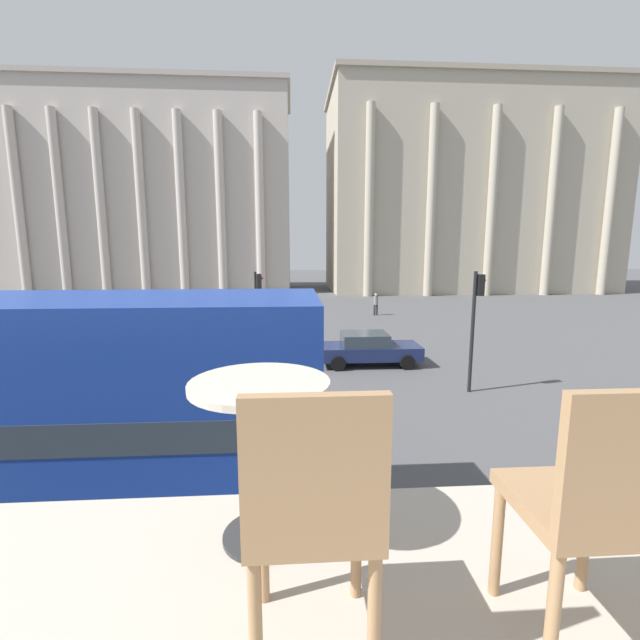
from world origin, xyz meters
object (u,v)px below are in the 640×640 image
at_px(pedestrian_grey, 376,303).
at_px(cafe_dining_table, 261,425).
at_px(cafe_chair_1, 595,503).
at_px(pedestrian_black, 181,310).
at_px(car_navy, 368,348).
at_px(pedestrian_blue, 263,302).
at_px(traffic_light_near, 475,315).
at_px(pedestrian_red, 214,342).
at_px(traffic_light_mid, 257,300).
at_px(cafe_chair_0, 313,509).
at_px(plaza_building_right, 464,193).
at_px(plaza_building_left, 158,194).

bearing_deg(pedestrian_grey, cafe_dining_table, 131.94).
relative_size(cafe_chair_1, pedestrian_black, 0.56).
relative_size(car_navy, pedestrian_blue, 2.57).
distance_m(traffic_light_near, pedestrian_red, 10.10).
bearing_deg(pedestrian_red, cafe_dining_table, 78.25).
xyz_separation_m(car_navy, pedestrian_grey, (3.01, 13.57, 0.22)).
bearing_deg(pedestrian_grey, traffic_light_mid, 108.75).
relative_size(cafe_chair_0, traffic_light_near, 0.22).
distance_m(cafe_dining_table, traffic_light_mid, 18.30).
xyz_separation_m(cafe_dining_table, cafe_chair_1, (1.06, -0.62, -0.02)).
relative_size(cafe_dining_table, traffic_light_near, 0.18).
bearing_deg(cafe_chair_0, plaza_building_right, 73.99).
bearing_deg(traffic_light_mid, pedestrian_black, 125.30).
relative_size(cafe_chair_0, pedestrian_grey, 0.56).
bearing_deg(pedestrian_blue, cafe_chair_0, 149.37).
bearing_deg(car_navy, cafe_chair_0, 25.58).
relative_size(cafe_chair_0, plaza_building_left, 0.03).
xyz_separation_m(pedestrian_blue, pedestrian_grey, (8.35, -1.11, -0.01)).
height_order(plaza_building_right, pedestrian_grey, plaza_building_right).
xyz_separation_m(plaza_building_left, pedestrian_grey, (21.46, -21.32, -10.23)).
height_order(cafe_dining_table, traffic_light_mid, cafe_dining_table).
height_order(plaza_building_left, pedestrian_red, plaza_building_left).
bearing_deg(traffic_light_near, pedestrian_black, 132.98).
height_order(cafe_dining_table, traffic_light_near, cafe_dining_table).
bearing_deg(pedestrian_black, pedestrian_blue, -45.03).
distance_m(cafe_chair_0, car_navy, 16.73).
height_order(traffic_light_near, pedestrian_red, traffic_light_near).
distance_m(plaza_building_left, plaza_building_right, 35.90).
bearing_deg(car_navy, pedestrian_red, -54.04).
distance_m(cafe_dining_table, cafe_chair_0, 0.62).
bearing_deg(car_navy, pedestrian_blue, -123.54).
distance_m(plaza_building_right, car_navy, 39.67).
xyz_separation_m(traffic_light_near, pedestrian_black, (-13.22, 14.19, -1.73)).
distance_m(traffic_light_mid, car_navy, 5.73).
xyz_separation_m(cafe_chair_0, traffic_light_mid, (-1.65, 18.76, -1.54)).
bearing_deg(traffic_light_near, plaza_building_left, 118.98).
xyz_separation_m(cafe_chair_0, traffic_light_near, (6.01, 12.43, -1.36)).
xyz_separation_m(traffic_light_near, pedestrian_grey, (0.11, 17.24, -1.73)).
bearing_deg(cafe_chair_0, plaza_building_left, 113.04).
relative_size(plaza_building_right, pedestrian_grey, 20.02).
xyz_separation_m(cafe_chair_1, car_navy, (2.25, 16.13, -3.31)).
height_order(plaza_building_right, pedestrian_black, plaza_building_right).
distance_m(cafe_chair_0, cafe_chair_1, 0.86).
height_order(cafe_chair_1, car_navy, cafe_chair_1).
bearing_deg(traffic_light_mid, traffic_light_near, -39.57).
relative_size(car_navy, pedestrian_red, 2.35).
bearing_deg(pedestrian_blue, plaza_building_left, -1.79).
bearing_deg(pedestrian_red, car_navy, 156.68).
distance_m(cafe_chair_0, pedestrian_blue, 31.02).
bearing_deg(traffic_light_mid, pedestrian_red, -121.36).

